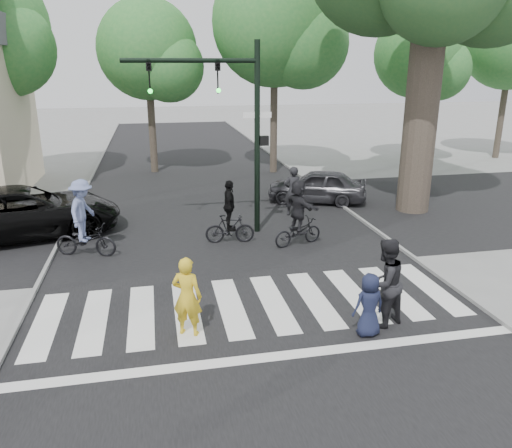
% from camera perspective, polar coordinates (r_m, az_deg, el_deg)
% --- Properties ---
extents(ground, '(120.00, 120.00, 0.00)m').
position_cam_1_polar(ground, '(10.78, 0.65, -11.57)').
color(ground, gray).
rests_on(ground, ground).
extents(road_stem, '(10.00, 70.00, 0.01)m').
position_cam_1_polar(road_stem, '(15.26, -3.37, -2.51)').
color(road_stem, black).
rests_on(road_stem, ground).
extents(road_cross, '(70.00, 10.00, 0.01)m').
position_cam_1_polar(road_cross, '(18.08, -4.77, 0.71)').
color(road_cross, black).
rests_on(road_cross, ground).
extents(curb_left, '(0.10, 70.00, 0.10)m').
position_cam_1_polar(curb_left, '(15.41, -22.31, -3.49)').
color(curb_left, gray).
rests_on(curb_left, ground).
extents(curb_right, '(0.10, 70.00, 0.10)m').
position_cam_1_polar(curb_right, '(16.68, 14.05, -1.08)').
color(curb_right, gray).
rests_on(curb_right, ground).
extents(crosswalk, '(10.00, 3.85, 0.01)m').
position_cam_1_polar(crosswalk, '(11.34, -0.08, -9.94)').
color(crosswalk, silver).
rests_on(crosswalk, ground).
extents(traffic_signal, '(4.45, 0.29, 6.00)m').
position_cam_1_polar(traffic_signal, '(15.62, -2.98, 12.65)').
color(traffic_signal, black).
rests_on(traffic_signal, ground).
extents(bg_tree_2, '(5.04, 4.80, 8.40)m').
position_cam_1_polar(bg_tree_2, '(25.80, -11.72, 18.49)').
color(bg_tree_2, brown).
rests_on(bg_tree_2, ground).
extents(bg_tree_3, '(6.30, 6.00, 10.20)m').
position_cam_1_polar(bg_tree_3, '(25.31, 3.01, 21.47)').
color(bg_tree_3, brown).
rests_on(bg_tree_3, ground).
extents(bg_tree_4, '(4.83, 4.60, 8.15)m').
position_cam_1_polar(bg_tree_4, '(29.05, 18.59, 17.55)').
color(bg_tree_4, brown).
rests_on(bg_tree_4, ground).
extents(pedestrian_woman, '(0.73, 0.62, 1.69)m').
position_cam_1_polar(pedestrian_woman, '(10.20, -7.88, -8.21)').
color(pedestrian_woman, gold).
rests_on(pedestrian_woman, ground).
extents(pedestrian_child, '(0.70, 0.49, 1.34)m').
position_cam_1_polar(pedestrian_child, '(10.40, 12.79, -9.02)').
color(pedestrian_child, '#181D36').
rests_on(pedestrian_child, ground).
extents(pedestrian_adult, '(1.14, 1.03, 1.92)m').
position_cam_1_polar(pedestrian_adult, '(10.76, 14.50, -6.52)').
color(pedestrian_adult, black).
rests_on(pedestrian_adult, ground).
extents(cyclist_left, '(1.88, 1.30, 2.25)m').
position_cam_1_polar(cyclist_left, '(14.99, -19.07, 0.06)').
color(cyclist_left, black).
rests_on(cyclist_left, ground).
extents(cyclist_mid, '(1.55, 0.95, 1.97)m').
position_cam_1_polar(cyclist_mid, '(15.30, -3.04, 0.73)').
color(cyclist_mid, black).
rests_on(cyclist_mid, ground).
extents(cyclist_right, '(1.71, 1.58, 2.05)m').
position_cam_1_polar(cyclist_right, '(15.09, 4.85, 0.86)').
color(cyclist_right, black).
rests_on(cyclist_right, ground).
extents(car_suv, '(6.35, 4.08, 1.63)m').
position_cam_1_polar(car_suv, '(17.49, -24.93, 1.25)').
color(car_suv, black).
rests_on(car_suv, ground).
extents(car_grey, '(4.20, 2.99, 1.33)m').
position_cam_1_polar(car_grey, '(20.12, 6.96, 4.33)').
color(car_grey, '#2C2C30').
rests_on(car_grey, ground).
extents(bystander_dark, '(0.68, 0.46, 1.81)m').
position_cam_1_polar(bystander_dark, '(18.20, 4.20, 3.78)').
color(bystander_dark, black).
rests_on(bystander_dark, ground).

